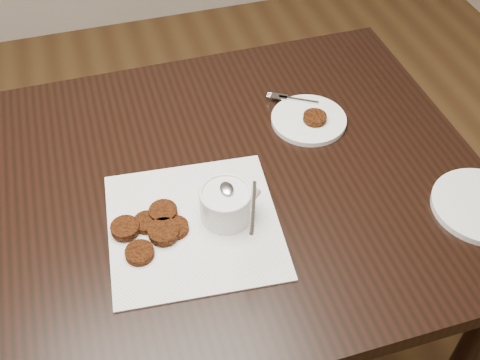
% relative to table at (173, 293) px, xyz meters
% --- Properties ---
extents(table, '(1.40, 0.90, 0.75)m').
position_rel_table_xyz_m(table, '(0.00, 0.00, 0.00)').
color(table, black).
rests_on(table, floor).
extents(napkin, '(0.36, 0.36, 0.00)m').
position_rel_table_xyz_m(napkin, '(0.05, -0.11, 0.38)').
color(napkin, white).
rests_on(napkin, table).
extents(sauce_ramekin, '(0.15, 0.15, 0.14)m').
position_rel_table_xyz_m(sauce_ramekin, '(0.12, -0.10, 0.45)').
color(sauce_ramekin, white).
rests_on(sauce_ramekin, napkin).
extents(patty_cluster, '(0.23, 0.23, 0.02)m').
position_rel_table_xyz_m(patty_cluster, '(-0.02, -0.10, 0.39)').
color(patty_cluster, '#60270C').
rests_on(patty_cluster, napkin).
extents(plate_with_patty, '(0.24, 0.24, 0.03)m').
position_rel_table_xyz_m(plate_with_patty, '(0.38, 0.12, 0.39)').
color(plate_with_patty, white).
rests_on(plate_with_patty, table).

